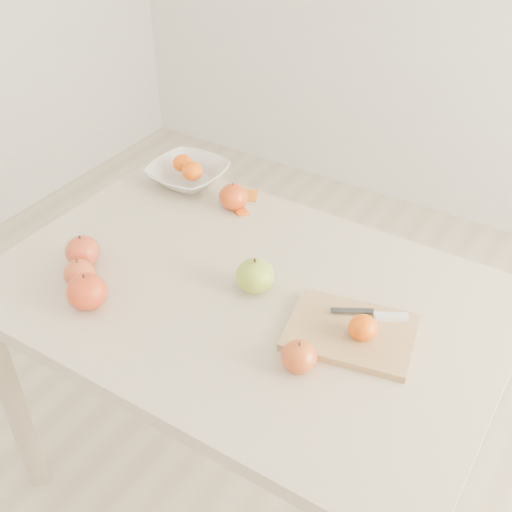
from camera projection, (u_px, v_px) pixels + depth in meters
The scene contains 16 objects.
ground at pixel (247, 477), 1.96m from camera, with size 3.50×3.50×0.00m, color #C6B293.
table at pixel (245, 321), 1.57m from camera, with size 1.20×0.80×0.75m.
cutting_board at pixel (350, 332), 1.39m from camera, with size 0.27×0.20×0.02m, color tan.
board_tangerine at pixel (363, 328), 1.34m from camera, with size 0.06×0.06×0.05m, color #CD5307.
fruit_bowl at pixel (188, 174), 1.89m from camera, with size 0.22×0.22×0.05m, color silver.
bowl_tangerine_near at pixel (182, 163), 1.89m from camera, with size 0.06×0.06×0.05m, color #E96008.
bowl_tangerine_far at pixel (192, 171), 1.85m from camera, with size 0.06×0.06×0.05m, color #E85608.
orange_peel_a at pixel (247, 196), 1.84m from camera, with size 0.06×0.04×0.00m, color orange.
orange_peel_b at pixel (241, 212), 1.78m from camera, with size 0.04×0.04×0.00m, color #DB530F.
paring_knife at pixel (384, 316), 1.40m from camera, with size 0.16×0.08×0.01m.
apple_green at pixel (255, 276), 1.49m from camera, with size 0.09×0.09×0.08m, color olive.
apple_red_a at pixel (233, 197), 1.77m from camera, with size 0.08×0.08×0.07m, color #A41710.
apple_red_d at pixel (79, 274), 1.51m from camera, with size 0.07×0.07×0.07m, color maroon.
apple_red_e at pixel (299, 357), 1.29m from camera, with size 0.07×0.07×0.07m, color maroon.
apple_red_b at pixel (82, 251), 1.57m from camera, with size 0.08×0.08×0.08m, color maroon.
apple_red_c at pixel (87, 292), 1.44m from camera, with size 0.09×0.09×0.08m, color #93060D.
Camera 1 is at (0.64, -0.96, 1.73)m, focal length 45.00 mm.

